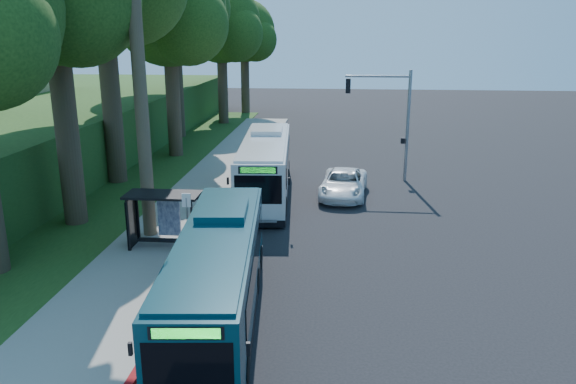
# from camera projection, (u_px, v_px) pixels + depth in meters

# --- Properties ---
(ground) EXTENTS (140.00, 140.00, 0.00)m
(ground) POSITION_uv_depth(u_px,v_px,m) (326.00, 231.00, 27.06)
(ground) COLOR black
(ground) RESTS_ON ground
(sidewalk) EXTENTS (4.50, 70.00, 0.12)m
(sidewalk) POSITION_uv_depth(u_px,v_px,m) (178.00, 225.00, 27.68)
(sidewalk) COLOR gray
(sidewalk) RESTS_ON ground
(red_curb) EXTENTS (0.25, 30.00, 0.13)m
(red_curb) POSITION_uv_depth(u_px,v_px,m) (205.00, 258.00, 23.65)
(red_curb) COLOR maroon
(red_curb) RESTS_ON ground
(grass_verge) EXTENTS (8.00, 70.00, 0.06)m
(grass_verge) POSITION_uv_depth(u_px,v_px,m) (107.00, 195.00, 32.97)
(grass_verge) COLOR #234719
(grass_verge) RESTS_ON ground
(bus_shelter) EXTENTS (3.20, 1.51, 2.55)m
(bus_shelter) POSITION_uv_depth(u_px,v_px,m) (159.00, 209.00, 24.46)
(bus_shelter) COLOR black
(bus_shelter) RESTS_ON ground
(stop_sign_pole) EXTENTS (0.35, 0.06, 3.17)m
(stop_sign_pole) POSITION_uv_depth(u_px,v_px,m) (187.00, 220.00, 22.17)
(stop_sign_pole) COLOR gray
(stop_sign_pole) RESTS_ON ground
(traffic_signal_pole) EXTENTS (4.10, 0.30, 7.00)m
(traffic_signal_pole) POSITION_uv_depth(u_px,v_px,m) (392.00, 112.00, 35.09)
(traffic_signal_pole) COLOR gray
(traffic_signal_pole) RESTS_ON ground
(tree_2) EXTENTS (8.82, 8.40, 15.12)m
(tree_2) POSITION_uv_depth(u_px,v_px,m) (170.00, 14.00, 40.51)
(tree_2) COLOR #382B1E
(tree_2) RESTS_ON ground
(tree_4) EXTENTS (8.40, 8.00, 14.14)m
(tree_4) POSITION_uv_depth(u_px,v_px,m) (222.00, 27.00, 55.99)
(tree_4) COLOR #382B1E
(tree_4) RESTS_ON ground
(tree_5) EXTENTS (7.35, 7.00, 12.86)m
(tree_5) POSITION_uv_depth(u_px,v_px,m) (245.00, 34.00, 63.78)
(tree_5) COLOR #382B1E
(tree_5) RESTS_ON ground
(white_bus) EXTENTS (3.46, 12.32, 3.63)m
(white_bus) POSITION_uv_depth(u_px,v_px,m) (266.00, 165.00, 32.65)
(white_bus) COLOR silver
(white_bus) RESTS_ON ground
(teal_bus) EXTENTS (3.44, 11.48, 3.37)m
(teal_bus) POSITION_uv_depth(u_px,v_px,m) (218.00, 273.00, 18.35)
(teal_bus) COLOR #0B323D
(teal_bus) RESTS_ON ground
(pickup) EXTENTS (3.00, 5.67, 1.52)m
(pickup) POSITION_uv_depth(u_px,v_px,m) (344.00, 183.00, 32.57)
(pickup) COLOR white
(pickup) RESTS_ON ground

